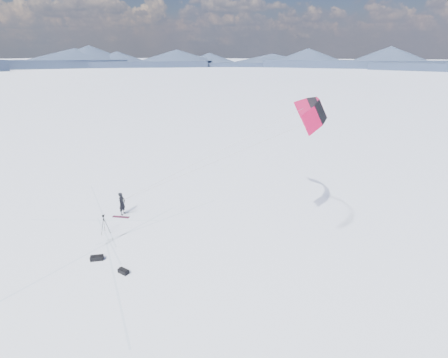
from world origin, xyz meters
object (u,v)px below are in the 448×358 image
at_px(snowboard, 121,217).
at_px(gear_bag_a, 97,258).
at_px(snowkiter, 123,214).
at_px(gear_bag_b, 123,271).
at_px(tripod, 104,222).

height_order(snowboard, gear_bag_a, gear_bag_a).
relative_size(snowkiter, gear_bag_b, 2.67).
height_order(gear_bag_a, gear_bag_b, gear_bag_a).
height_order(tripod, gear_bag_a, tripod).
height_order(snowboard, gear_bag_b, gear_bag_b).
distance_m(snowboard, gear_bag_b, 7.60).
distance_m(snowkiter, gear_bag_b, 8.09).
height_order(tripod, gear_bag_b, tripod).
xyz_separation_m(snowboard, gear_bag_a, (2.54, -5.32, 0.14)).
bearing_deg(snowboard, snowkiter, 94.22).
bearing_deg(snowkiter, tripod, -170.84).
bearing_deg(snowboard, tripod, -89.91).
xyz_separation_m(snowkiter, snowboard, (0.17, -0.50, 0.02)).
bearing_deg(snowkiter, gear_bag_a, -161.50).
distance_m(snowboard, tripod, 2.74).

